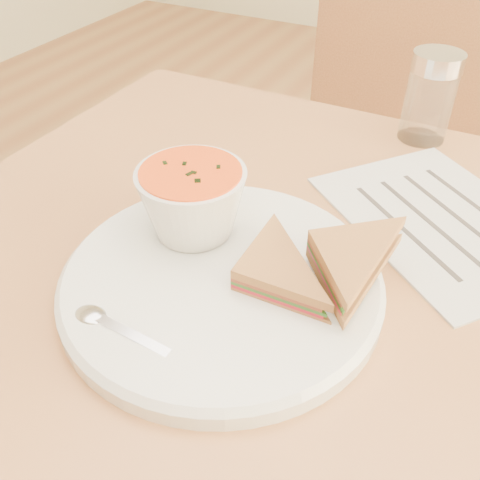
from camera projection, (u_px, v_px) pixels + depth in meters
The scene contains 9 objects.
dining_table at pixel (331, 459), 0.78m from camera, with size 1.00×0.70×0.75m, color brown, non-canonical shape.
chair_far at pixel (388, 205), 1.17m from camera, with size 0.39×0.39×0.88m, color brown, non-canonical shape.
plate at pixel (221, 282), 0.52m from camera, with size 0.31×0.31×0.02m, color white, non-canonical shape.
soup_bowl at pixel (193, 205), 0.54m from camera, with size 0.11×0.11×0.08m, color white, non-canonical shape.
sandwich_half_a at pixel (231, 283), 0.49m from camera, with size 0.10×0.10×0.03m, color #B06D3E, non-canonical shape.
sandwich_half_b at pixel (307, 243), 0.51m from camera, with size 0.10×0.10×0.03m, color #B06D3E, non-canonical shape.
spoon at pixel (132, 336), 0.45m from camera, with size 0.16×0.03×0.01m, color silver, non-canonical shape.
paper_menu at pixel (442, 220), 0.61m from camera, with size 0.27×0.20×0.00m, color silver, non-canonical shape.
condiment_shaker at pixel (430, 97), 0.72m from camera, with size 0.07×0.07×0.12m, color silver, non-canonical shape.
Camera 1 is at (0.07, -0.42, 1.12)m, focal length 40.00 mm.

